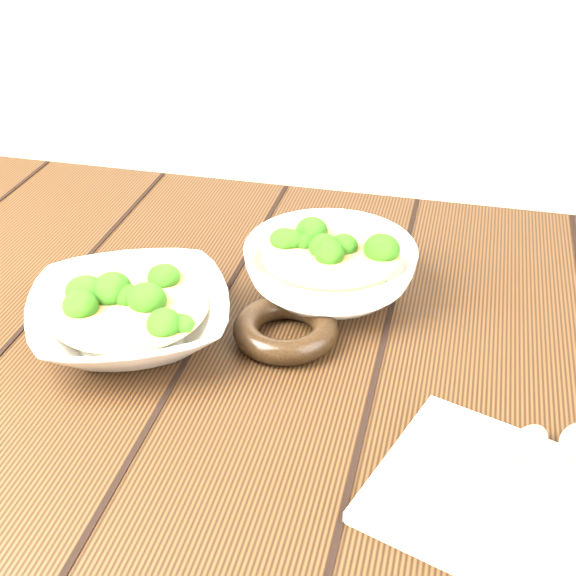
# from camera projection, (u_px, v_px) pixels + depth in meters

# --- Properties ---
(table) EXTENTS (1.20, 0.80, 0.75)m
(table) POSITION_uv_depth(u_px,v_px,m) (224.00, 416.00, 0.96)
(table) COLOR #301D0D
(table) RESTS_ON ground
(soup_bowl_front) EXTENTS (0.29, 0.29, 0.06)m
(soup_bowl_front) POSITION_uv_depth(u_px,v_px,m) (130.00, 316.00, 0.87)
(soup_bowl_front) COLOR white
(soup_bowl_front) RESTS_ON table
(soup_bowl_back) EXTENTS (0.24, 0.24, 0.07)m
(soup_bowl_back) POSITION_uv_depth(u_px,v_px,m) (330.00, 268.00, 0.95)
(soup_bowl_back) COLOR white
(soup_bowl_back) RESTS_ON table
(trivet) EXTENTS (0.12, 0.12, 0.03)m
(trivet) POSITION_uv_depth(u_px,v_px,m) (286.00, 329.00, 0.88)
(trivet) COLOR black
(trivet) RESTS_ON table
(napkin) EXTENTS (0.26, 0.24, 0.01)m
(napkin) POSITION_uv_depth(u_px,v_px,m) (506.00, 502.00, 0.68)
(napkin) COLOR #BCB79C
(napkin) RESTS_ON table
(spoon_left) EXTENTS (0.09, 0.17, 0.01)m
(spoon_left) POSITION_uv_depth(u_px,v_px,m) (513.00, 463.00, 0.70)
(spoon_left) COLOR #A8A294
(spoon_left) RESTS_ON napkin
(spoon_right) EXTENTS (0.09, 0.17, 0.01)m
(spoon_right) POSITION_uv_depth(u_px,v_px,m) (562.00, 460.00, 0.71)
(spoon_right) COLOR #A8A294
(spoon_right) RESTS_ON napkin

